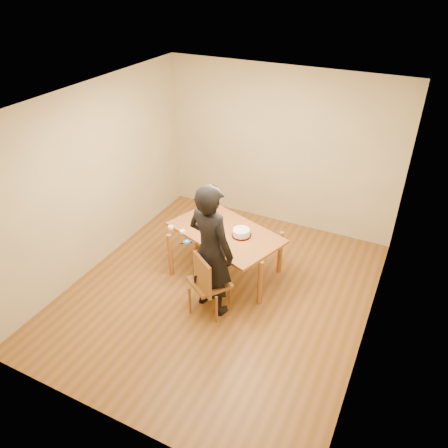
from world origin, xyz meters
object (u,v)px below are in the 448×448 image
at_px(dining_table, 226,232).
at_px(cake, 241,232).
at_px(person, 211,250).
at_px(dining_chair, 210,282).
at_px(cake_plate, 241,235).

relative_size(dining_table, cake, 6.49).
distance_m(dining_table, person, 0.77).
xyz_separation_m(dining_chair, cake, (0.10, 0.77, 0.36)).
height_order(cake_plate, cake, cake).
bearing_deg(cake_plate, dining_chair, -97.42).
relative_size(dining_chair, cake_plate, 1.72).
xyz_separation_m(dining_table, dining_chair, (0.15, -0.78, -0.28)).
relative_size(cake_plate, person, 0.14).
height_order(dining_chair, cake_plate, cake_plate).
distance_m(dining_chair, cake, 0.85).
bearing_deg(dining_table, dining_chair, -59.64).
bearing_deg(dining_chair, cake, 116.75).
bearing_deg(cake, dining_table, 177.90).
xyz_separation_m(dining_table, cake_plate, (0.25, -0.01, 0.03)).
bearing_deg(dining_chair, person, 124.17).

